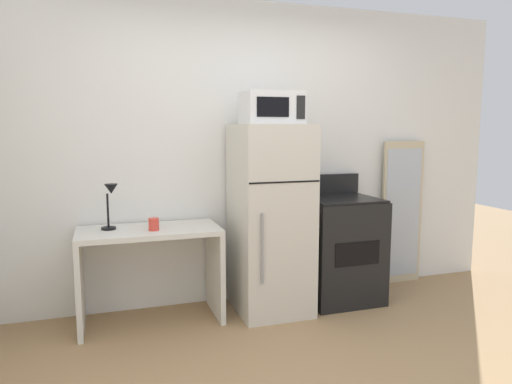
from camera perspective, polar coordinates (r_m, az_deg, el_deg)
The scene contains 8 objects.
wall_back_white at distance 4.21m, azimuth -0.94°, elevation 4.67°, with size 5.00×0.10×2.60m, color white.
desk at distance 3.82m, azimuth -12.71°, elevation -7.74°, with size 1.09×0.54×0.75m.
desk_lamp at distance 3.75m, azimuth -17.18°, elevation -0.78°, with size 0.14×0.12×0.35m.
coffee_mug at distance 3.68m, azimuth -12.25°, elevation -3.83°, with size 0.08×0.08×0.10m, color #D83F33.
refrigerator at distance 3.92m, azimuth 1.72°, elevation -3.27°, with size 0.58×0.67×1.55m.
microwave at distance 3.83m, azimuth 1.89°, elevation 10.11°, with size 0.46×0.35×0.26m.
oven_range at distance 4.28m, azimuth 10.07°, elevation -6.71°, with size 0.64×0.61×1.10m.
leaning_mirror at distance 4.87m, azimuth 17.19°, elevation -2.38°, with size 0.44×0.03×1.40m.
Camera 1 is at (-1.24, -2.31, 1.52)m, focal length 33.12 mm.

